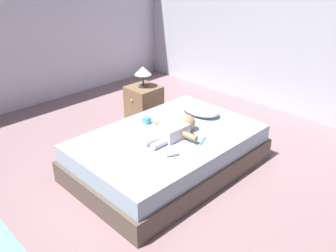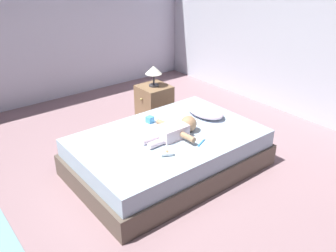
{
  "view_description": "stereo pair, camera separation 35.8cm",
  "coord_description": "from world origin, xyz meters",
  "px_view_note": "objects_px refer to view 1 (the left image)",
  "views": [
    {
      "loc": [
        1.98,
        -1.58,
        2.11
      ],
      "look_at": [
        -0.29,
        0.69,
        0.51
      ],
      "focal_mm": 38.04,
      "sensor_mm": 36.0,
      "label": 1
    },
    {
      "loc": [
        2.22,
        -1.31,
        2.11
      ],
      "look_at": [
        -0.29,
        0.69,
        0.51
      ],
      "focal_mm": 38.04,
      "sensor_mm": 36.0,
      "label": 2
    }
  ],
  "objects_px": {
    "nightstand": "(144,104)",
    "lamp": "(143,72)",
    "toy_block": "(147,120)",
    "toothbrush": "(203,140)",
    "baby": "(176,129)",
    "bed": "(168,152)",
    "baby_bottle": "(172,153)",
    "pillow": "(200,109)"
  },
  "relations": [
    {
      "from": "toy_block",
      "to": "baby_bottle",
      "type": "bearing_deg",
      "value": -23.51
    },
    {
      "from": "bed",
      "to": "nightstand",
      "type": "xyz_separation_m",
      "value": [
        -1.09,
        0.63,
        0.04
      ]
    },
    {
      "from": "baby_bottle",
      "to": "toothbrush",
      "type": "bearing_deg",
      "value": 87.17
    },
    {
      "from": "baby",
      "to": "lamp",
      "type": "xyz_separation_m",
      "value": [
        -1.16,
        0.58,
        0.21
      ]
    },
    {
      "from": "baby_bottle",
      "to": "bed",
      "type": "bearing_deg",
      "value": 140.17
    },
    {
      "from": "nightstand",
      "to": "lamp",
      "type": "height_order",
      "value": "lamp"
    },
    {
      "from": "baby_bottle",
      "to": "baby",
      "type": "bearing_deg",
      "value": 128.81
    },
    {
      "from": "pillow",
      "to": "toy_block",
      "type": "bearing_deg",
      "value": -111.76
    },
    {
      "from": "toothbrush",
      "to": "lamp",
      "type": "height_order",
      "value": "lamp"
    },
    {
      "from": "bed",
      "to": "toy_block",
      "type": "xyz_separation_m",
      "value": [
        -0.35,
        0.03,
        0.24
      ]
    },
    {
      "from": "lamp",
      "to": "toy_block",
      "type": "bearing_deg",
      "value": -39.05
    },
    {
      "from": "toothbrush",
      "to": "baby",
      "type": "bearing_deg",
      "value": -159.4
    },
    {
      "from": "toothbrush",
      "to": "nightstand",
      "type": "bearing_deg",
      "value": 161.56
    },
    {
      "from": "bed",
      "to": "toothbrush",
      "type": "xyz_separation_m",
      "value": [
        0.34,
        0.15,
        0.22
      ]
    },
    {
      "from": "lamp",
      "to": "baby_bottle",
      "type": "bearing_deg",
      "value": -32.34
    },
    {
      "from": "toothbrush",
      "to": "lamp",
      "type": "xyz_separation_m",
      "value": [
        -1.43,
        0.48,
        0.27
      ]
    },
    {
      "from": "bed",
      "to": "nightstand",
      "type": "distance_m",
      "value": 1.26
    },
    {
      "from": "nightstand",
      "to": "toy_block",
      "type": "xyz_separation_m",
      "value": [
        0.74,
        -0.6,
        0.2
      ]
    },
    {
      "from": "baby",
      "to": "toy_block",
      "type": "distance_m",
      "value": 0.42
    },
    {
      "from": "pillow",
      "to": "toothbrush",
      "type": "distance_m",
      "value": 0.65
    },
    {
      "from": "nightstand",
      "to": "lamp",
      "type": "relative_size",
      "value": 1.75
    },
    {
      "from": "pillow",
      "to": "baby_bottle",
      "type": "xyz_separation_m",
      "value": [
        0.43,
        -0.89,
        -0.03
      ]
    },
    {
      "from": "bed",
      "to": "lamp",
      "type": "distance_m",
      "value": 1.35
    },
    {
      "from": "toothbrush",
      "to": "lamp",
      "type": "distance_m",
      "value": 1.53
    },
    {
      "from": "pillow",
      "to": "bed",
      "type": "bearing_deg",
      "value": -79.84
    },
    {
      "from": "toy_block",
      "to": "baby_bottle",
      "type": "distance_m",
      "value": 0.73
    },
    {
      "from": "baby",
      "to": "bed",
      "type": "bearing_deg",
      "value": -143.38
    },
    {
      "from": "baby",
      "to": "nightstand",
      "type": "distance_m",
      "value": 1.32
    },
    {
      "from": "pillow",
      "to": "baby",
      "type": "distance_m",
      "value": 0.6
    },
    {
      "from": "bed",
      "to": "baby",
      "type": "xyz_separation_m",
      "value": [
        0.07,
        0.05,
        0.28
      ]
    },
    {
      "from": "baby",
      "to": "baby_bottle",
      "type": "xyz_separation_m",
      "value": [
        0.25,
        -0.31,
        -0.04
      ]
    },
    {
      "from": "baby_bottle",
      "to": "nightstand",
      "type": "bearing_deg",
      "value": 147.66
    },
    {
      "from": "toothbrush",
      "to": "toy_block",
      "type": "height_order",
      "value": "toy_block"
    },
    {
      "from": "baby",
      "to": "baby_bottle",
      "type": "bearing_deg",
      "value": -51.19
    },
    {
      "from": "pillow",
      "to": "toy_block",
      "type": "xyz_separation_m",
      "value": [
        -0.24,
        -0.6,
        -0.02
      ]
    },
    {
      "from": "bed",
      "to": "baby_bottle",
      "type": "relative_size",
      "value": 16.43
    },
    {
      "from": "lamp",
      "to": "baby",
      "type": "bearing_deg",
      "value": -26.58
    },
    {
      "from": "nightstand",
      "to": "baby_bottle",
      "type": "distance_m",
      "value": 1.68
    },
    {
      "from": "nightstand",
      "to": "toy_block",
      "type": "bearing_deg",
      "value": -39.05
    },
    {
      "from": "nightstand",
      "to": "lamp",
      "type": "xyz_separation_m",
      "value": [
        0.0,
        0.0,
        0.45
      ]
    },
    {
      "from": "lamp",
      "to": "toothbrush",
      "type": "bearing_deg",
      "value": -18.44
    },
    {
      "from": "bed",
      "to": "baby",
      "type": "height_order",
      "value": "baby"
    }
  ]
}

